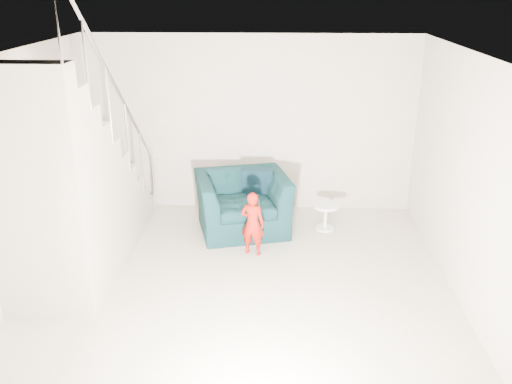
% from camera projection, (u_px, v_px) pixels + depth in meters
% --- Properties ---
extents(floor, '(5.50, 5.50, 0.00)m').
position_uv_depth(floor, '(238.00, 299.00, 6.19)').
color(floor, tan).
rests_on(floor, ground).
extents(ceiling, '(5.50, 5.50, 0.00)m').
position_uv_depth(ceiling, '(235.00, 58.00, 5.21)').
color(ceiling, silver).
rests_on(ceiling, back_wall).
extents(back_wall, '(5.00, 0.00, 5.00)m').
position_uv_depth(back_wall, '(251.00, 125.00, 8.26)').
color(back_wall, '#A99B8A').
rests_on(back_wall, floor).
extents(front_wall, '(5.00, 0.00, 5.00)m').
position_uv_depth(front_wall, '(200.00, 357.00, 3.14)').
color(front_wall, '#A99B8A').
rests_on(front_wall, floor).
extents(left_wall, '(0.00, 5.50, 5.50)m').
position_uv_depth(left_wall, '(5.00, 185.00, 5.80)').
color(left_wall, '#A99B8A').
rests_on(left_wall, floor).
extents(right_wall, '(0.00, 5.50, 5.50)m').
position_uv_depth(right_wall, '(478.00, 193.00, 5.60)').
color(right_wall, '#A99B8A').
rests_on(right_wall, floor).
extents(armchair, '(1.51, 1.39, 0.82)m').
position_uv_depth(armchair, '(242.00, 203.00, 7.80)').
color(armchair, black).
rests_on(armchair, floor).
extents(toddler, '(0.36, 0.28, 0.87)m').
position_uv_depth(toddler, '(253.00, 224.00, 7.07)').
color(toddler, maroon).
rests_on(toddler, floor).
extents(side_table, '(0.39, 0.39, 0.39)m').
position_uv_depth(side_table, '(326.00, 212.00, 7.86)').
color(side_table, silver).
rests_on(side_table, floor).
extents(staircase, '(1.02, 3.03, 3.62)m').
position_uv_depth(staircase, '(74.00, 201.00, 6.44)').
color(staircase, '#ADA089').
rests_on(staircase, floor).
extents(cushion, '(0.45, 0.22, 0.45)m').
position_uv_depth(cushion, '(257.00, 182.00, 7.92)').
color(cushion, black).
rests_on(cushion, armchair).
extents(throw, '(0.04, 0.44, 0.49)m').
position_uv_depth(throw, '(206.00, 196.00, 7.76)').
color(throw, black).
rests_on(throw, armchair).
extents(phone, '(0.02, 0.05, 0.10)m').
position_uv_depth(phone, '(259.00, 202.00, 6.91)').
color(phone, black).
rests_on(phone, toddler).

